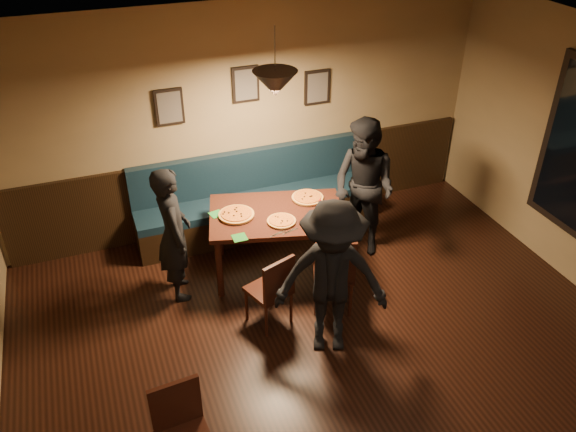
{
  "coord_description": "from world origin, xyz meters",
  "views": [
    {
      "loc": [
        -1.83,
        -2.79,
        4.18
      ],
      "look_at": [
        -0.04,
        1.97,
        0.95
      ],
      "focal_mm": 36.47,
      "sensor_mm": 36.0,
      "label": 1
    }
  ],
  "objects_px": {
    "diner_left": "(174,234)",
    "diner_front": "(332,280)",
    "diner_right": "(364,188)",
    "soda_glass": "(337,212)",
    "chair_near_left": "(268,288)",
    "dining_table": "(277,242)",
    "chair_near_right": "(334,269)",
    "booth_bench": "(256,196)",
    "tabasco_bottle": "(320,203)"
  },
  "relations": [
    {
      "from": "dining_table",
      "to": "diner_front",
      "type": "height_order",
      "value": "diner_front"
    },
    {
      "from": "diner_left",
      "to": "diner_right",
      "type": "height_order",
      "value": "diner_right"
    },
    {
      "from": "booth_bench",
      "to": "diner_front",
      "type": "xyz_separation_m",
      "value": [
        0.03,
        -2.19,
        0.31
      ]
    },
    {
      "from": "diner_right",
      "to": "diner_front",
      "type": "xyz_separation_m",
      "value": [
        -1.03,
        -1.39,
        -0.02
      ]
    },
    {
      "from": "diner_front",
      "to": "soda_glass",
      "type": "distance_m",
      "value": 1.11
    },
    {
      "from": "diner_right",
      "to": "dining_table",
      "type": "bearing_deg",
      "value": -109.72
    },
    {
      "from": "chair_near_left",
      "to": "diner_right",
      "type": "height_order",
      "value": "diner_right"
    },
    {
      "from": "chair_near_right",
      "to": "tabasco_bottle",
      "type": "height_order",
      "value": "chair_near_right"
    },
    {
      "from": "diner_front",
      "to": "chair_near_left",
      "type": "bearing_deg",
      "value": 151.22
    },
    {
      "from": "booth_bench",
      "to": "dining_table",
      "type": "distance_m",
      "value": 0.89
    },
    {
      "from": "dining_table",
      "to": "soda_glass",
      "type": "distance_m",
      "value": 0.81
    },
    {
      "from": "dining_table",
      "to": "soda_glass",
      "type": "height_order",
      "value": "soda_glass"
    },
    {
      "from": "chair_near_right",
      "to": "soda_glass",
      "type": "bearing_deg",
      "value": 85.09
    },
    {
      "from": "booth_bench",
      "to": "diner_left",
      "type": "distance_m",
      "value": 1.49
    },
    {
      "from": "diner_right",
      "to": "soda_glass",
      "type": "distance_m",
      "value": 0.66
    },
    {
      "from": "booth_bench",
      "to": "chair_near_right",
      "type": "xyz_separation_m",
      "value": [
        0.3,
        -1.66,
        -0.03
      ]
    },
    {
      "from": "soda_glass",
      "to": "tabasco_bottle",
      "type": "distance_m",
      "value": 0.27
    },
    {
      "from": "diner_right",
      "to": "soda_glass",
      "type": "relative_size",
      "value": 11.61
    },
    {
      "from": "tabasco_bottle",
      "to": "booth_bench",
      "type": "bearing_deg",
      "value": 114.7
    },
    {
      "from": "booth_bench",
      "to": "diner_right",
      "type": "relative_size",
      "value": 1.8
    },
    {
      "from": "dining_table",
      "to": "soda_glass",
      "type": "relative_size",
      "value": 10.16
    },
    {
      "from": "booth_bench",
      "to": "chair_near_left",
      "type": "relative_size",
      "value": 3.51
    },
    {
      "from": "dining_table",
      "to": "diner_left",
      "type": "distance_m",
      "value": 1.2
    },
    {
      "from": "chair_near_right",
      "to": "diner_front",
      "type": "distance_m",
      "value": 0.7
    },
    {
      "from": "chair_near_right",
      "to": "chair_near_left",
      "type": "bearing_deg",
      "value": -157.53
    },
    {
      "from": "diner_left",
      "to": "chair_near_right",
      "type": "bearing_deg",
      "value": -115.84
    },
    {
      "from": "chair_near_left",
      "to": "booth_bench",
      "type": "bearing_deg",
      "value": 56.07
    },
    {
      "from": "soda_glass",
      "to": "chair_near_left",
      "type": "bearing_deg",
      "value": -154.36
    },
    {
      "from": "diner_left",
      "to": "tabasco_bottle",
      "type": "bearing_deg",
      "value": -90.9
    },
    {
      "from": "diner_right",
      "to": "soda_glass",
      "type": "height_order",
      "value": "diner_right"
    },
    {
      "from": "soda_glass",
      "to": "chair_near_right",
      "type": "bearing_deg",
      "value": -116.93
    },
    {
      "from": "soda_glass",
      "to": "diner_left",
      "type": "bearing_deg",
      "value": 168.8
    },
    {
      "from": "booth_bench",
      "to": "diner_left",
      "type": "relative_size",
      "value": 1.96
    },
    {
      "from": "dining_table",
      "to": "diner_left",
      "type": "bearing_deg",
      "value": -165.7
    },
    {
      "from": "diner_right",
      "to": "tabasco_bottle",
      "type": "height_order",
      "value": "diner_right"
    },
    {
      "from": "chair_near_left",
      "to": "diner_right",
      "type": "distance_m",
      "value": 1.75
    },
    {
      "from": "diner_right",
      "to": "tabasco_bottle",
      "type": "bearing_deg",
      "value": -100.07
    },
    {
      "from": "chair_near_left",
      "to": "diner_front",
      "type": "height_order",
      "value": "diner_front"
    },
    {
      "from": "diner_right",
      "to": "soda_glass",
      "type": "xyz_separation_m",
      "value": [
        -0.52,
        -0.4,
        0.02
      ]
    },
    {
      "from": "chair_near_left",
      "to": "diner_front",
      "type": "bearing_deg",
      "value": -70.36
    },
    {
      "from": "chair_near_right",
      "to": "diner_right",
      "type": "height_order",
      "value": "diner_right"
    },
    {
      "from": "diner_left",
      "to": "booth_bench",
      "type": "bearing_deg",
      "value": -51.41
    },
    {
      "from": "dining_table",
      "to": "tabasco_bottle",
      "type": "bearing_deg",
      "value": 6.49
    },
    {
      "from": "diner_left",
      "to": "diner_front",
      "type": "relative_size",
      "value": 0.94
    },
    {
      "from": "booth_bench",
      "to": "diner_right",
      "type": "bearing_deg",
      "value": -37.25
    },
    {
      "from": "diner_front",
      "to": "soda_glass",
      "type": "xyz_separation_m",
      "value": [
        0.51,
        0.98,
        0.04
      ]
    },
    {
      "from": "booth_bench",
      "to": "diner_front",
      "type": "distance_m",
      "value": 2.21
    },
    {
      "from": "chair_near_left",
      "to": "tabasco_bottle",
      "type": "relative_size",
      "value": 6.88
    },
    {
      "from": "tabasco_bottle",
      "to": "diner_right",
      "type": "bearing_deg",
      "value": 13.8
    },
    {
      "from": "dining_table",
      "to": "soda_glass",
      "type": "xyz_separation_m",
      "value": [
        0.57,
        -0.32,
        0.46
      ]
    }
  ]
}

